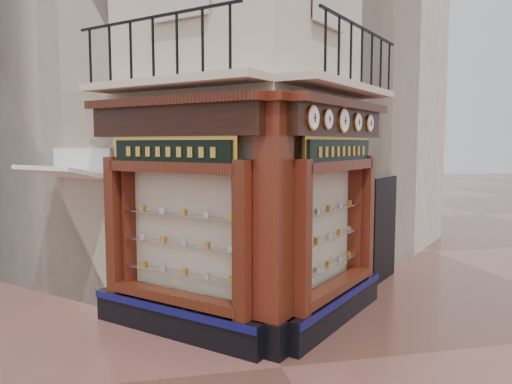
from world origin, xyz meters
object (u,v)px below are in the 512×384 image
object	(u,v)px
clock_a	(313,118)
clock_d	(358,122)
clock_e	(370,123)
signboard_left	(171,152)
awning	(68,312)
clock_b	(328,119)
signboard_right	(340,151)
corner_pilaster	(273,229)
clock_c	(344,121)

from	to	relation	value
clock_a	clock_d	distance (m)	1.83
clock_e	signboard_left	xyz separation A→B (m)	(-3.81, -0.73, -0.52)
clock_a	awning	xyz separation A→B (m)	(-4.01, 2.69, -3.62)
clock_b	clock_d	xyz separation A→B (m)	(0.91, 0.91, 0.00)
clock_a	signboard_right	distance (m)	1.42
signboard_right	clock_d	bearing A→B (deg)	-12.07
corner_pilaster	clock_b	world-z (taller)	corner_pilaster
signboard_left	signboard_right	bearing A→B (deg)	-135.00
clock_a	signboard_left	world-z (taller)	clock_a
clock_a	signboard_left	bearing A→B (deg)	109.08
clock_a	signboard_left	xyz separation A→B (m)	(-2.07, 1.01, -0.52)
clock_a	clock_d	world-z (taller)	clock_a
clock_b	awning	distance (m)	6.14
awning	clock_d	bearing A→B (deg)	-149.70
signboard_right	clock_c	bearing A→B (deg)	-139.82
corner_pilaster	clock_c	size ratio (longest dim) A/B	9.71
clock_c	signboard_left	distance (m)	2.96
clock_e	clock_b	bearing A→B (deg)	-180.00
awning	clock_e	bearing A→B (deg)	-144.40
signboard_left	clock_a	bearing A→B (deg)	-160.92
clock_c	signboard_left	xyz separation A→B (m)	(-2.91, 0.17, -0.52)
clock_b	clock_c	bearing A→B (deg)	0.00
awning	signboard_right	bearing A→B (deg)	-154.06
signboard_left	clock_c	bearing A→B (deg)	-138.36
clock_d	signboard_left	distance (m)	3.42
corner_pilaster	signboard_left	size ratio (longest dim) A/B	2.09
clock_b	signboard_right	size ratio (longest dim) A/B	0.16
signboard_right	clock_e	bearing A→B (deg)	-5.54
corner_pilaster	clock_e	world-z (taller)	corner_pilaster
clock_b	clock_c	size ratio (longest dim) A/B	0.78
corner_pilaster	signboard_right	bearing A→B (deg)	-10.25
awning	signboard_left	xyz separation A→B (m)	(1.94, -1.68, 3.10)
clock_c	signboard_right	world-z (taller)	clock_c
clock_c	awning	distance (m)	6.33
corner_pilaster	clock_e	distance (m)	3.37
awning	clock_a	bearing A→B (deg)	-168.81
corner_pilaster	signboard_left	distance (m)	2.12
clock_c	awning	xyz separation A→B (m)	(-4.85, 1.85, -3.62)
clock_c	signboard_right	distance (m)	0.55
signboard_right	awning	bearing A→B (deg)	115.94
clock_b	signboard_left	xyz separation A→B (m)	(-2.45, 0.63, -0.52)
clock_b	clock_d	bearing A→B (deg)	0.00
clock_a	awning	size ratio (longest dim) A/B	0.22
clock_b	clock_d	distance (m)	1.29
clock_b	signboard_right	distance (m)	0.94
clock_c	signboard_right	bearing A→B (deg)	40.18
corner_pilaster	clock_a	distance (m)	1.78
signboard_left	clock_d	bearing A→B (deg)	-130.12
clock_a	clock_b	xyz separation A→B (m)	(0.38, 0.38, 0.00)
clock_e	signboard_left	distance (m)	3.91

